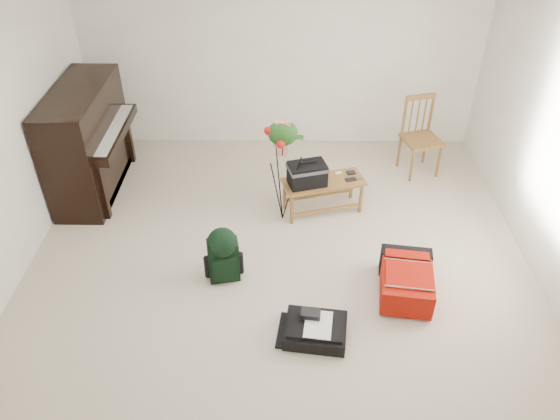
{
  "coord_description": "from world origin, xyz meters",
  "views": [
    {
      "loc": [
        0.07,
        -3.82,
        3.71
      ],
      "look_at": [
        0.01,
        0.35,
        0.6
      ],
      "focal_mm": 35.0,
      "sensor_mm": 36.0,
      "label": 1
    }
  ],
  "objects_px": {
    "red_suitcase": "(405,277)",
    "black_duffel": "(315,329)",
    "piano": "(89,143)",
    "bench": "(312,175)",
    "dining_chair": "(421,137)",
    "flower_stand": "(283,172)",
    "green_backpack": "(223,252)"
  },
  "relations": [
    {
      "from": "piano",
      "to": "green_backpack",
      "type": "distance_m",
      "value": 2.29
    },
    {
      "from": "dining_chair",
      "to": "bench",
      "type": "bearing_deg",
      "value": -163.13
    },
    {
      "from": "piano",
      "to": "dining_chair",
      "type": "distance_m",
      "value": 3.92
    },
    {
      "from": "bench",
      "to": "flower_stand",
      "type": "bearing_deg",
      "value": -170.74
    },
    {
      "from": "piano",
      "to": "green_backpack",
      "type": "bearing_deg",
      "value": -42.91
    },
    {
      "from": "red_suitcase",
      "to": "green_backpack",
      "type": "relative_size",
      "value": 1.29
    },
    {
      "from": "black_duffel",
      "to": "green_backpack",
      "type": "bearing_deg",
      "value": 147.34
    },
    {
      "from": "dining_chair",
      "to": "black_duffel",
      "type": "distance_m",
      "value": 3.05
    },
    {
      "from": "red_suitcase",
      "to": "bench",
      "type": "bearing_deg",
      "value": 132.23
    },
    {
      "from": "piano",
      "to": "black_duffel",
      "type": "xyz_separation_m",
      "value": [
        2.52,
        -2.27,
        -0.52
      ]
    },
    {
      "from": "piano",
      "to": "bench",
      "type": "xyz_separation_m",
      "value": [
        2.53,
        -0.45,
        -0.11
      ]
    },
    {
      "from": "bench",
      "to": "dining_chair",
      "type": "xyz_separation_m",
      "value": [
        1.36,
        0.88,
        -0.02
      ]
    },
    {
      "from": "dining_chair",
      "to": "red_suitcase",
      "type": "relative_size",
      "value": 1.28
    },
    {
      "from": "piano",
      "to": "bench",
      "type": "distance_m",
      "value": 2.58
    },
    {
      "from": "red_suitcase",
      "to": "black_duffel",
      "type": "height_order",
      "value": "red_suitcase"
    },
    {
      "from": "piano",
      "to": "bench",
      "type": "bearing_deg",
      "value": -10.04
    },
    {
      "from": "bench",
      "to": "red_suitcase",
      "type": "xyz_separation_m",
      "value": [
        0.85,
        -1.24,
        -0.33
      ]
    },
    {
      "from": "red_suitcase",
      "to": "piano",
      "type": "bearing_deg",
      "value": 161.38
    },
    {
      "from": "dining_chair",
      "to": "red_suitcase",
      "type": "bearing_deg",
      "value": -119.63
    },
    {
      "from": "green_backpack",
      "to": "piano",
      "type": "bearing_deg",
      "value": 126.16
    },
    {
      "from": "piano",
      "to": "flower_stand",
      "type": "relative_size",
      "value": 1.21
    },
    {
      "from": "red_suitcase",
      "to": "black_duffel",
      "type": "bearing_deg",
      "value": -138.23
    },
    {
      "from": "bench",
      "to": "green_backpack",
      "type": "height_order",
      "value": "bench"
    },
    {
      "from": "piano",
      "to": "black_duffel",
      "type": "distance_m",
      "value": 3.43
    },
    {
      "from": "piano",
      "to": "bench",
      "type": "height_order",
      "value": "piano"
    },
    {
      "from": "dining_chair",
      "to": "black_duffel",
      "type": "height_order",
      "value": "dining_chair"
    },
    {
      "from": "piano",
      "to": "flower_stand",
      "type": "xyz_separation_m",
      "value": [
        2.22,
        -0.6,
        0.01
      ]
    },
    {
      "from": "piano",
      "to": "red_suitcase",
      "type": "relative_size",
      "value": 2.01
    },
    {
      "from": "red_suitcase",
      "to": "dining_chair",
      "type": "bearing_deg",
      "value": 84.27
    },
    {
      "from": "piano",
      "to": "dining_chair",
      "type": "xyz_separation_m",
      "value": [
        3.89,
        0.43,
        -0.13
      ]
    },
    {
      "from": "bench",
      "to": "green_backpack",
      "type": "relative_size",
      "value": 1.65
    },
    {
      "from": "bench",
      "to": "red_suitcase",
      "type": "relative_size",
      "value": 1.28
    }
  ]
}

